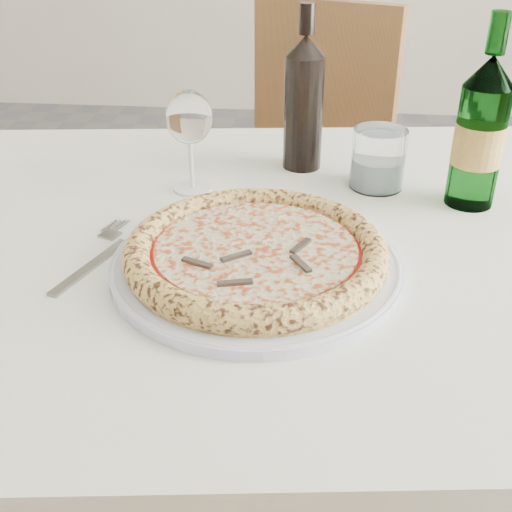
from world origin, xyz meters
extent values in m
cube|color=olive|center=(-0.03, 0.02, 0.73)|extent=(1.52, 0.98, 0.04)
cube|color=white|center=(-0.03, 0.02, 0.75)|extent=(1.59, 1.05, 0.01)
cube|color=white|center=(-0.03, 0.46, 0.64)|extent=(1.50, 0.01, 0.22)
cube|color=olive|center=(-0.01, 0.76, 0.45)|extent=(0.51, 0.51, 0.04)
cube|color=olive|center=(0.06, 0.92, 0.70)|extent=(0.38, 0.19, 0.46)
cylinder|color=olive|center=(0.21, 0.85, 0.21)|extent=(0.04, 0.04, 0.43)
cylinder|color=olive|center=(0.08, 0.54, 0.21)|extent=(0.04, 0.04, 0.43)
cylinder|color=olive|center=(-0.10, 0.98, 0.21)|extent=(0.04, 0.04, 0.43)
cylinder|color=olive|center=(-0.23, 0.67, 0.21)|extent=(0.04, 0.04, 0.43)
cylinder|color=white|center=(-0.03, -0.08, 0.76)|extent=(0.36, 0.36, 0.01)
torus|color=white|center=(-0.03, -0.08, 0.77)|extent=(0.36, 0.36, 0.01)
cylinder|color=#F2C254|center=(-0.03, -0.08, 0.78)|extent=(0.32, 0.32, 0.01)
torus|color=#E5B55B|center=(-0.03, -0.08, 0.78)|extent=(0.33, 0.33, 0.03)
cylinder|color=red|center=(-0.03, -0.08, 0.78)|extent=(0.27, 0.27, 0.00)
cylinder|color=beige|center=(-0.03, -0.08, 0.79)|extent=(0.25, 0.25, 0.00)
cube|color=brown|center=(0.00, -0.08, 0.79)|extent=(0.04, 0.01, 0.00)
cube|color=brown|center=(-0.01, -0.03, 0.79)|extent=(0.02, 0.04, 0.00)
cube|color=brown|center=(-0.09, -0.04, 0.79)|extent=(0.04, 0.03, 0.00)
cube|color=brown|center=(-0.06, -0.10, 0.79)|extent=(0.04, 0.03, 0.00)
cube|color=brown|center=(-0.01, -0.14, 0.79)|extent=(0.02, 0.04, 0.00)
cube|color=gray|center=(-0.24, -0.10, 0.76)|extent=(0.06, 0.14, 0.00)
cube|color=gray|center=(-0.24, -0.01, 0.76)|extent=(0.03, 0.03, 0.00)
cylinder|color=gray|center=(-0.25, 0.02, 0.76)|extent=(0.00, 0.04, 0.00)
cylinder|color=gray|center=(-0.24, 0.02, 0.76)|extent=(0.00, 0.04, 0.00)
cylinder|color=gray|center=(-0.23, 0.02, 0.76)|extent=(0.00, 0.04, 0.00)
cylinder|color=gray|center=(-0.23, 0.02, 0.76)|extent=(0.00, 0.04, 0.00)
cylinder|color=white|center=(-0.15, 0.15, 0.76)|extent=(0.06, 0.06, 0.00)
cylinder|color=white|center=(-0.15, 0.15, 0.80)|extent=(0.01, 0.01, 0.08)
ellipsoid|color=white|center=(-0.15, 0.15, 0.87)|extent=(0.07, 0.07, 0.08)
cylinder|color=white|center=(0.14, 0.19, 0.80)|extent=(0.08, 0.08, 0.09)
cylinder|color=silver|center=(0.14, 0.19, 0.78)|extent=(0.08, 0.08, 0.05)
cylinder|color=#3C8744|center=(0.27, 0.14, 0.84)|extent=(0.07, 0.07, 0.18)
cone|color=#3C8744|center=(0.27, 0.14, 0.95)|extent=(0.07, 0.07, 0.04)
cylinder|color=#3C8744|center=(0.27, 0.14, 1.00)|extent=(0.03, 0.03, 0.06)
cylinder|color=#CCC954|center=(0.27, 0.14, 0.85)|extent=(0.07, 0.07, 0.06)
cylinder|color=black|center=(0.02, 0.27, 0.85)|extent=(0.06, 0.06, 0.18)
cone|color=black|center=(0.02, 0.27, 0.96)|extent=(0.06, 0.06, 0.03)
cylinder|color=black|center=(0.02, 0.27, 1.00)|extent=(0.02, 0.02, 0.05)
camera|label=1|loc=(0.04, -0.77, 1.17)|focal=45.00mm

